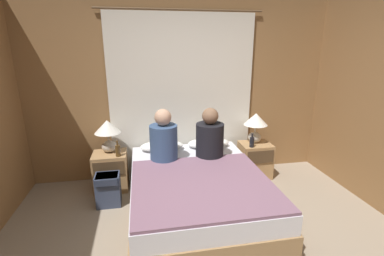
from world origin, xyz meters
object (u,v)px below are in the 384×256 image
(bed, at_px, (197,193))
(person_right_in_bed, at_px, (210,137))
(beer_bottle_on_left_stand, at_px, (118,150))
(backpack_on_floor, at_px, (108,188))
(nightstand_right, at_px, (255,160))
(lamp_right, at_px, (256,123))
(pillow_right, at_px, (208,143))
(person_left_in_bed, at_px, (164,140))
(lamp_left, at_px, (108,131))
(nightstand_left, at_px, (111,171))
(beer_bottle_on_right_stand, at_px, (252,142))
(pillow_left, at_px, (162,146))

(bed, relative_size, person_right_in_bed, 3.04)
(beer_bottle_on_left_stand, distance_m, backpack_on_floor, 0.49)
(nightstand_right, height_order, lamp_right, lamp_right)
(pillow_right, distance_m, person_right_in_bed, 0.42)
(bed, height_order, person_left_in_bed, person_left_in_bed)
(nightstand_right, relative_size, backpack_on_floor, 1.28)
(lamp_left, bearing_deg, nightstand_left, -90.00)
(backpack_on_floor, bearing_deg, nightstand_right, 11.34)
(nightstand_left, relative_size, lamp_right, 1.16)
(beer_bottle_on_left_stand, bearing_deg, beer_bottle_on_right_stand, 0.00)
(pillow_left, height_order, pillow_right, same)
(pillow_left, bearing_deg, beer_bottle_on_right_stand, -7.47)
(nightstand_left, height_order, backpack_on_floor, nightstand_left)
(beer_bottle_on_left_stand, bearing_deg, pillow_right, 7.54)
(bed, bearing_deg, beer_bottle_on_left_stand, 144.94)
(person_left_in_bed, relative_size, backpack_on_floor, 1.66)
(person_right_in_bed, bearing_deg, pillow_right, 78.52)
(nightstand_left, height_order, pillow_left, pillow_left)
(nightstand_right, distance_m, backpack_on_floor, 2.10)
(pillow_left, bearing_deg, bed, -67.53)
(pillow_right, relative_size, person_right_in_bed, 0.91)
(nightstand_left, height_order, person_left_in_bed, person_left_in_bed)
(lamp_left, height_order, lamp_right, same)
(person_left_in_bed, height_order, beer_bottle_on_right_stand, person_left_in_bed)
(pillow_right, bearing_deg, person_left_in_bed, -151.74)
(nightstand_left, height_order, pillow_right, pillow_right)
(beer_bottle_on_left_stand, bearing_deg, backpack_on_floor, -112.45)
(pillow_right, distance_m, backpack_on_floor, 1.47)
(person_right_in_bed, bearing_deg, lamp_left, 164.03)
(person_right_in_bed, height_order, beer_bottle_on_left_stand, person_right_in_bed)
(lamp_left, distance_m, person_left_in_bed, 0.79)
(bed, relative_size, lamp_left, 4.51)
(lamp_right, distance_m, beer_bottle_on_right_stand, 0.30)
(beer_bottle_on_left_stand, bearing_deg, person_right_in_bed, -9.35)
(lamp_left, bearing_deg, pillow_right, -0.59)
(beer_bottle_on_right_stand, bearing_deg, pillow_right, 164.43)
(pillow_right, relative_size, backpack_on_floor, 1.48)
(beer_bottle_on_left_stand, bearing_deg, bed, -35.06)
(lamp_right, distance_m, backpack_on_floor, 2.19)
(nightstand_right, xyz_separation_m, lamp_left, (-2.06, 0.06, 0.55))
(beer_bottle_on_left_stand, bearing_deg, nightstand_right, 3.36)
(nightstand_left, height_order, lamp_right, lamp_right)
(lamp_right, bearing_deg, pillow_right, -178.86)
(nightstand_left, distance_m, beer_bottle_on_left_stand, 0.37)
(bed, relative_size, pillow_left, 3.34)
(nightstand_right, relative_size, person_right_in_bed, 0.78)
(pillow_right, xyz_separation_m, beer_bottle_on_right_stand, (0.59, -0.16, 0.04))
(pillow_right, relative_size, person_left_in_bed, 0.89)
(bed, xyz_separation_m, person_left_in_bed, (-0.33, 0.44, 0.52))
(bed, xyz_separation_m, backpack_on_floor, (-1.03, 0.34, -0.02))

